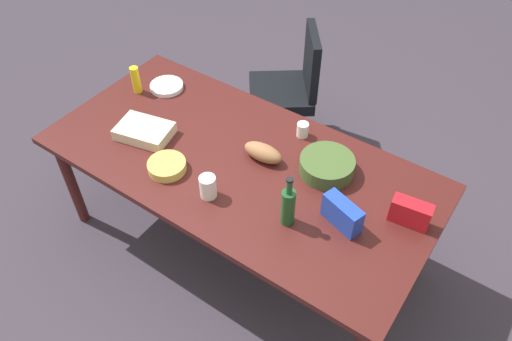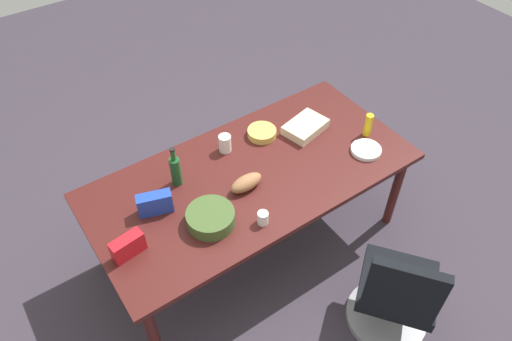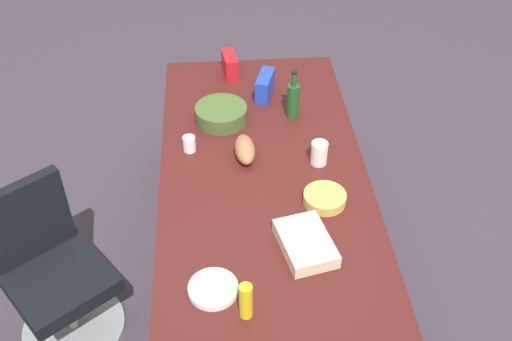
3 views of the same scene
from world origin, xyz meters
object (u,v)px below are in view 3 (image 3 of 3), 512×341
paper_cup (189,144)px  chip_bag_blue (265,86)px  office_chair (57,283)px  paper_plate_stack (213,289)px  bread_loaf (245,149)px  conference_table (263,178)px  mayo_jar (319,153)px  wine_bottle (293,100)px  mustard_bottle (246,301)px  chip_bag_red (230,65)px  sheet_cake (306,243)px  salad_bowl (221,114)px  chip_bowl (325,198)px

paper_cup → chip_bag_blue: bearing=137.5°
office_chair → paper_plate_stack: (0.45, 0.83, 0.44)m
paper_cup → bread_loaf: bearing=75.3°
conference_table → mayo_jar: mayo_jar is taller
wine_bottle → mayo_jar: (0.44, 0.09, -0.05)m
conference_table → mustard_bottle: size_ratio=12.38×
chip_bag_red → paper_cup: (0.78, -0.26, -0.02)m
sheet_cake → chip_bag_blue: size_ratio=1.45×
chip_bag_blue → mayo_jar: (0.67, 0.23, -0.01)m
chip_bag_blue → salad_bowl: size_ratio=0.72×
office_chair → mayo_jar: (-0.38, 1.43, 0.49)m
conference_table → chip_bowl: (0.29, 0.29, 0.10)m
bread_loaf → wine_bottle: size_ratio=0.77×
conference_table → salad_bowl: (-0.45, -0.21, 0.12)m
chip_bowl → sheet_cake: bearing=-24.8°
paper_plate_stack → paper_cup: bearing=-173.8°
chip_bag_blue → chip_bowl: chip_bag_blue is taller
sheet_cake → mayo_jar: size_ratio=2.41×
bread_loaf → wine_bottle: (-0.36, 0.31, 0.07)m
office_chair → salad_bowl: 1.31m
bread_loaf → salad_bowl: bearing=-161.3°
chip_bag_blue → mayo_jar: chip_bag_blue is taller
chip_bowl → paper_cup: bearing=-124.8°
chip_bowl → mustard_bottle: mustard_bottle is taller
chip_bag_blue → chip_bag_red: size_ratio=1.10×
wine_bottle → conference_table: bearing=-24.9°
conference_table → chip_bag_red: (-0.97, -0.13, 0.14)m
office_chair → conference_table: bearing=107.7°
conference_table → paper_plate_stack: (0.81, -0.29, 0.08)m
office_chair → mayo_jar: bearing=105.0°
sheet_cake → mayo_jar: (-0.61, 0.16, 0.03)m
conference_table → chip_bag_red: 0.99m
mustard_bottle → mayo_jar: bearing=154.6°
sheet_cake → mustard_bottle: mustard_bottle is taller
paper_cup → paper_plate_stack: bearing=6.2°
office_chair → chip_bowl: 1.48m
wine_bottle → mayo_jar: 0.45m
chip_bag_red → wine_bottle: wine_bottle is taller
bread_loaf → mustard_bottle: size_ratio=1.31×
chip_bag_red → wine_bottle: bearing=34.5°
chip_bag_red → salad_bowl: (0.52, -0.08, -0.02)m
paper_plate_stack → conference_table: bearing=160.4°
chip_bag_blue → mustard_bottle: 1.65m
sheet_cake → chip_bag_blue: (-1.28, -0.08, 0.04)m
mayo_jar → bread_loaf: bearing=-101.7°
bread_loaf → chip_bag_blue: bearing=164.6°
bread_loaf → salad_bowl: size_ratio=0.79×
sheet_cake → paper_cup: paper_cup is taller
wine_bottle → paper_cup: wine_bottle is taller
mustard_bottle → wine_bottle: wine_bottle is taller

